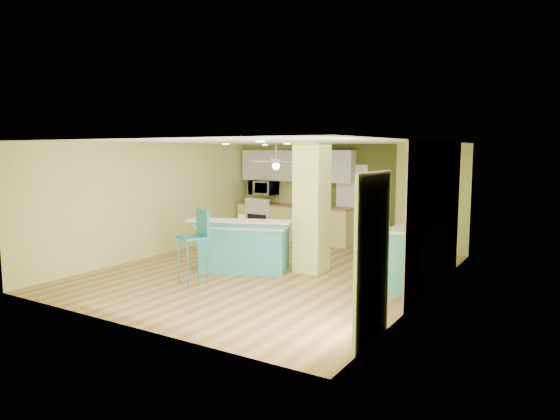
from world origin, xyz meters
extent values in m
cube|color=#915E33|center=(0.00, 0.00, -0.01)|extent=(6.00, 7.00, 0.01)
cube|color=white|center=(0.00, 0.00, 2.50)|extent=(6.00, 7.00, 0.01)
cube|color=#D5DF77|center=(0.00, 3.50, 1.25)|extent=(6.00, 0.01, 2.50)
cube|color=#D5DF77|center=(0.00, -3.50, 1.25)|extent=(6.00, 0.01, 2.50)
cube|color=#D5DF77|center=(-3.00, 0.00, 1.25)|extent=(0.01, 7.00, 2.50)
cube|color=#D5DF77|center=(3.00, 0.00, 1.25)|extent=(0.01, 7.00, 2.50)
cube|color=#907452|center=(2.99, 0.60, 1.25)|extent=(0.02, 3.40, 2.50)
cube|color=#484F1F|center=(0.20, 3.49, 1.25)|extent=(2.20, 0.02, 2.50)
cube|color=white|center=(0.20, 3.46, 1.00)|extent=(0.82, 0.05, 2.00)
cube|color=silver|center=(2.97, -2.30, 1.05)|extent=(0.04, 1.08, 2.10)
cube|color=#C3DB65|center=(0.65, 0.50, 1.25)|extent=(0.55, 0.55, 2.50)
cube|color=#E3D977|center=(-1.30, 3.20, 0.45)|extent=(3.20, 0.60, 0.90)
cube|color=#915B32|center=(-1.30, 3.20, 0.92)|extent=(3.25, 0.63, 0.04)
cube|color=white|center=(-2.25, 3.20, 0.45)|extent=(0.76, 0.64, 0.90)
cube|color=black|center=(-2.25, 2.87, 0.42)|extent=(0.59, 0.02, 0.50)
cube|color=white|center=(-2.25, 2.90, 0.99)|extent=(0.76, 0.06, 0.18)
cube|color=silver|center=(-1.30, 3.32, 1.95)|extent=(3.20, 0.34, 0.80)
imported|color=silver|center=(-2.25, 3.20, 1.35)|extent=(0.70, 0.48, 0.39)
cylinder|color=silver|center=(-1.10, 2.00, 2.30)|extent=(0.03, 0.03, 0.40)
cylinder|color=silver|center=(-1.10, 2.00, 2.10)|extent=(0.24, 0.24, 0.10)
sphere|color=white|center=(-1.10, 2.00, 1.98)|extent=(0.18, 0.18, 0.18)
cylinder|color=silver|center=(2.65, 0.75, 2.19)|extent=(0.01, 0.01, 0.62)
sphere|color=white|center=(2.65, 0.75, 1.88)|extent=(0.14, 0.14, 0.14)
cube|color=brown|center=(2.96, 0.80, 1.55)|extent=(0.03, 0.90, 0.70)
cube|color=teal|center=(-0.51, -0.11, 0.43)|extent=(1.82, 1.35, 0.87)
cube|color=beige|center=(-0.51, -0.11, 0.89)|extent=(1.94, 1.47, 0.05)
cube|color=teal|center=(-0.37, -0.47, 0.98)|extent=(1.77, 0.79, 0.12)
cube|color=beige|center=(-0.37, -0.47, 1.03)|extent=(1.98, 1.08, 0.04)
cylinder|color=#1D7586|center=(-0.90, -1.54, 0.41)|extent=(0.03, 0.03, 0.82)
cylinder|color=#1D7586|center=(-0.57, -1.69, 0.41)|extent=(0.03, 0.03, 0.82)
cylinder|color=#1D7586|center=(-0.76, -1.20, 0.41)|extent=(0.03, 0.03, 0.82)
cylinder|color=#1D7586|center=(-0.42, -1.35, 0.41)|extent=(0.03, 0.03, 0.82)
cube|color=#1D7586|center=(-0.66, -1.44, 0.84)|extent=(0.57, 0.57, 0.03)
cube|color=#1D7586|center=(-0.59, -1.27, 1.09)|extent=(0.41, 0.21, 0.46)
cube|color=teal|center=(2.70, 0.52, 0.51)|extent=(0.65, 1.58, 1.02)
cube|color=silver|center=(2.70, 0.52, 1.04)|extent=(0.70, 1.65, 0.05)
imported|color=#342015|center=(-1.05, 3.17, 0.97)|extent=(0.35, 0.35, 0.07)
cylinder|color=gold|center=(-0.71, 0.07, 0.99)|extent=(0.14, 0.14, 0.15)
camera|label=1|loc=(5.12, -7.95, 2.35)|focal=32.00mm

